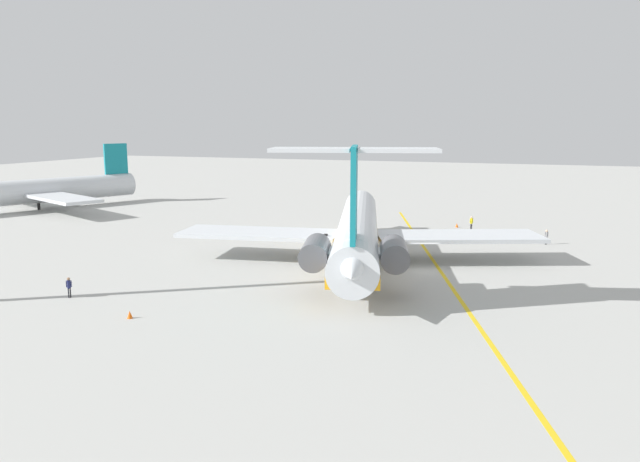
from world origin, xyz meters
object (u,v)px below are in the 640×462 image
object	(u,v)px
airliner_mid_left	(32,191)
safety_cone_nose	(457,225)
main_jetliner	(357,231)
safety_cone_wingtip	(130,315)
ground_crew_near_tail	(69,285)
ground_crew_portside	(546,235)
ground_crew_near_nose	(471,221)

from	to	relation	value
airliner_mid_left	safety_cone_nose	bearing A→B (deg)	119.51
main_jetliner	safety_cone_wingtip	world-z (taller)	main_jetliner
main_jetliner	safety_cone_wingtip	bearing A→B (deg)	139.43
safety_cone_nose	safety_cone_wingtip	bearing A→B (deg)	160.91
ground_crew_near_tail	ground_crew_portside	size ratio (longest dim) A/B	0.98
ground_crew_near_tail	safety_cone_nose	bearing A→B (deg)	-70.55
ground_crew_near_nose	safety_cone_nose	distance (m)	2.70
safety_cone_nose	airliner_mid_left	bearing A→B (deg)	96.22
airliner_mid_left	ground_crew_near_tail	bearing A→B (deg)	71.49
main_jetliner	safety_cone_wingtip	distance (m)	24.28
safety_cone_nose	main_jetliner	bearing A→B (deg)	166.21
main_jetliner	airliner_mid_left	size ratio (longest dim) A/B	1.23
ground_crew_portside	main_jetliner	bearing A→B (deg)	-75.55
airliner_mid_left	ground_crew_portside	xyz separation A→B (m)	(-1.11, -76.83, -1.92)
ground_crew_near_nose	ground_crew_portside	bearing A→B (deg)	-163.82
ground_crew_near_tail	safety_cone_wingtip	xyz separation A→B (m)	(-2.58, -7.73, -0.78)
main_jetliner	airliner_mid_left	distance (m)	62.14
main_jetliner	ground_crew_near_nose	xyz separation A→B (m)	(23.56, -8.20, -2.13)
main_jetliner	safety_cone_wingtip	size ratio (longest dim) A/B	73.72
ground_crew_portside	safety_cone_wingtip	bearing A→B (deg)	-65.04
airliner_mid_left	ground_crew_portside	bearing A→B (deg)	112.47
main_jetliner	safety_cone_nose	distance (m)	26.03
airliner_mid_left	ground_crew_near_nose	distance (m)	67.95
airliner_mid_left	ground_crew_portside	world-z (taller)	airliner_mid_left
ground_crew_portside	safety_cone_nose	xyz separation A→B (m)	(8.26, 11.18, -0.80)
main_jetliner	ground_crew_near_tail	xyz separation A→B (m)	(-19.30, 17.83, -2.22)
main_jetliner	safety_cone_nose	world-z (taller)	main_jetliner
ground_crew_portside	safety_cone_wingtip	xyz separation A→B (m)	(-38.72, 27.43, -0.80)
ground_crew_near_nose	safety_cone_wingtip	size ratio (longest dim) A/B	3.28
main_jetliner	safety_cone_nose	xyz separation A→B (m)	(25.11, -6.16, -3.00)
ground_crew_near_nose	safety_cone_nose	xyz separation A→B (m)	(1.55, 2.04, -0.87)
ground_crew_near_nose	ground_crew_portside	size ratio (longest dim) A/B	1.06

